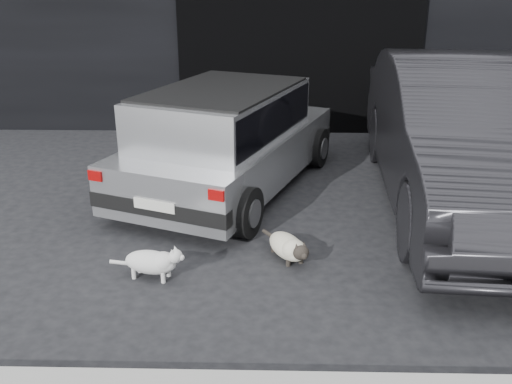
{
  "coord_description": "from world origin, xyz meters",
  "views": [
    {
      "loc": [
        0.51,
        -5.58,
        2.61
      ],
      "look_at": [
        0.38,
        -0.17,
        0.5
      ],
      "focal_mm": 40.0,
      "sensor_mm": 36.0,
      "label": 1
    }
  ],
  "objects_px": {
    "cat_white": "(154,262)",
    "silver_hatchback": "(227,135)",
    "second_car": "(468,135)",
    "cat_siamese": "(289,248)"
  },
  "relations": [
    {
      "from": "second_car",
      "to": "cat_white",
      "type": "height_order",
      "value": "second_car"
    },
    {
      "from": "second_car",
      "to": "cat_white",
      "type": "bearing_deg",
      "value": -146.96
    },
    {
      "from": "cat_siamese",
      "to": "cat_white",
      "type": "xyz_separation_m",
      "value": [
        -1.23,
        -0.38,
        0.04
      ]
    },
    {
      "from": "silver_hatchback",
      "to": "cat_siamese",
      "type": "height_order",
      "value": "silver_hatchback"
    },
    {
      "from": "second_car",
      "to": "silver_hatchback",
      "type": "bearing_deg",
      "value": 175.05
    },
    {
      "from": "cat_white",
      "to": "cat_siamese",
      "type": "bearing_deg",
      "value": 120.83
    },
    {
      "from": "silver_hatchback",
      "to": "cat_siamese",
      "type": "bearing_deg",
      "value": -47.37
    },
    {
      "from": "silver_hatchback",
      "to": "cat_white",
      "type": "bearing_deg",
      "value": -80.95
    },
    {
      "from": "second_car",
      "to": "cat_white",
      "type": "relative_size",
      "value": 7.26
    },
    {
      "from": "cat_white",
      "to": "silver_hatchback",
      "type": "bearing_deg",
      "value": -178.95
    }
  ]
}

